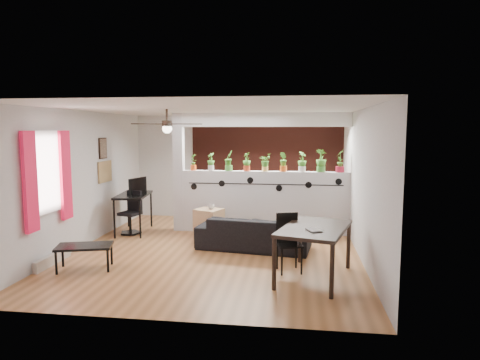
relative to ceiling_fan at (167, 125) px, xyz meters
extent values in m
cube|color=brown|center=(0.80, 0.30, -2.36)|extent=(6.30, 7.10, 0.10)
cube|color=#B7B7BA|center=(0.80, 3.32, -1.01)|extent=(6.30, 0.04, 2.90)
cube|color=#B7B7BA|center=(0.80, -2.72, -1.01)|extent=(6.30, 0.04, 2.90)
cube|color=#B7B7BA|center=(-1.82, 0.30, -1.01)|extent=(0.04, 7.10, 2.90)
cube|color=#B7B7BA|center=(3.42, 0.30, -1.01)|extent=(0.04, 7.10, 2.90)
cube|color=white|center=(0.80, 0.30, 0.34)|extent=(6.30, 7.10, 0.10)
cube|color=#BCBCC1|center=(1.60, 1.80, -1.64)|extent=(3.60, 0.18, 1.35)
cube|color=silver|center=(1.60, 1.80, 0.14)|extent=(3.60, 0.18, 0.30)
cube|color=#BCBCC1|center=(-0.31, 1.80, -1.01)|extent=(0.22, 0.20, 2.60)
cube|color=#97382B|center=(1.60, 3.27, -1.01)|extent=(3.90, 0.05, 2.60)
cube|color=black|center=(1.60, 1.70, -1.23)|extent=(3.31, 0.01, 0.02)
cylinder|color=black|center=(0.05, 1.70, -1.31)|extent=(0.14, 0.01, 0.14)
cylinder|color=black|center=(0.67, 1.70, -1.23)|extent=(0.14, 0.01, 0.14)
cylinder|color=black|center=(1.29, 1.70, -1.15)|extent=(0.14, 0.01, 0.14)
cylinder|color=black|center=(1.91, 1.70, -1.31)|extent=(0.14, 0.01, 0.14)
cylinder|color=black|center=(2.53, 1.70, -1.23)|extent=(0.14, 0.01, 0.14)
cylinder|color=black|center=(3.15, 1.70, -1.15)|extent=(0.14, 0.01, 0.14)
cube|color=white|center=(-1.78, -0.90, -0.76)|extent=(0.02, 0.95, 1.25)
cube|color=silver|center=(-1.77, -0.90, -0.76)|extent=(0.04, 1.05, 1.35)
cube|color=red|center=(-1.73, -1.40, -0.86)|extent=(0.06, 0.30, 1.55)
cube|color=red|center=(-1.73, -0.40, -0.86)|extent=(0.06, 0.30, 1.55)
cube|color=beige|center=(-1.74, -0.90, -2.22)|extent=(0.08, 1.00, 0.18)
cube|color=#987849|center=(-1.78, 1.25, -0.96)|extent=(0.03, 0.60, 0.45)
cube|color=#8C7259|center=(-1.78, 1.20, -0.46)|extent=(0.03, 0.30, 0.40)
cube|color=black|center=(-1.78, 1.20, -0.46)|extent=(0.02, 0.34, 0.44)
cylinder|color=black|center=(0.00, 0.00, 0.19)|extent=(0.04, 0.04, 0.20)
cylinder|color=black|center=(0.00, 0.00, 0.04)|extent=(0.18, 0.18, 0.10)
sphere|color=white|center=(0.00, 0.00, -0.05)|extent=(0.17, 0.17, 0.17)
cube|color=black|center=(0.32, 0.12, 0.03)|extent=(0.55, 0.29, 0.01)
cube|color=black|center=(-0.12, 0.32, 0.03)|extent=(0.29, 0.55, 0.01)
cube|color=black|center=(-0.32, -0.12, 0.03)|extent=(0.55, 0.29, 0.01)
cube|color=black|center=(0.12, -0.32, 0.03)|extent=(0.29, 0.55, 0.01)
cylinder|color=#EC581B|center=(0.02, 1.80, -0.90)|extent=(0.13, 0.13, 0.12)
imported|color=#29621C|center=(0.02, 1.80, -0.73)|extent=(0.21, 0.23, 0.27)
cylinder|color=silver|center=(0.42, 1.80, -0.90)|extent=(0.13, 0.13, 0.12)
imported|color=#29621C|center=(0.42, 1.80, -0.72)|extent=(0.25, 0.25, 0.29)
cylinder|color=#489837|center=(0.81, 1.80, -0.90)|extent=(0.16, 0.16, 0.12)
imported|color=#29621C|center=(0.81, 1.80, -0.69)|extent=(0.28, 0.29, 0.35)
cylinder|color=#C03D1E|center=(1.21, 1.80, -0.90)|extent=(0.14, 0.14, 0.12)
imported|color=#29621C|center=(1.21, 1.80, -0.71)|extent=(0.21, 0.24, 0.30)
cylinder|color=#EBB753|center=(1.60, 1.80, -0.90)|extent=(0.13, 0.13, 0.12)
imported|color=#29621C|center=(1.60, 1.80, -0.72)|extent=(0.22, 0.24, 0.28)
cylinder|color=#E25B1A|center=(2.00, 1.80, -0.90)|extent=(0.15, 0.15, 0.12)
imported|color=#29621C|center=(2.00, 1.80, -0.70)|extent=(0.23, 0.26, 0.32)
cylinder|color=white|center=(2.39, 1.80, -0.90)|extent=(0.15, 0.15, 0.12)
imported|color=#29621C|center=(2.39, 1.80, -0.70)|extent=(0.26, 0.27, 0.32)
cylinder|color=#428E33|center=(2.79, 1.80, -0.90)|extent=(0.18, 0.18, 0.12)
imported|color=#29621C|center=(2.79, 1.80, -0.67)|extent=(0.32, 0.30, 0.39)
cylinder|color=#B11C35|center=(3.18, 1.80, -0.90)|extent=(0.18, 0.18, 0.12)
imported|color=#29621C|center=(3.18, 1.80, -0.67)|extent=(0.29, 0.32, 0.39)
imported|color=black|center=(1.49, 0.50, -2.02)|extent=(2.09, 1.06, 0.59)
cube|color=tan|center=(0.50, 1.15, -2.01)|extent=(0.64, 0.61, 0.62)
imported|color=gray|center=(0.55, 1.15, -1.65)|extent=(0.16, 0.16, 0.10)
cube|color=black|center=(-1.25, 1.46, -1.49)|extent=(0.76, 1.24, 0.04)
cylinder|color=black|center=(-1.44, 0.89, -1.91)|extent=(0.04, 0.04, 0.80)
cylinder|color=black|center=(-0.91, 0.95, -1.91)|extent=(0.04, 0.04, 0.80)
cylinder|color=black|center=(-1.58, 1.97, -1.91)|extent=(0.04, 0.04, 0.80)
cylinder|color=black|center=(-1.05, 2.03, -1.91)|extent=(0.04, 0.04, 0.80)
imported|color=black|center=(-1.25, 1.61, -1.37)|extent=(0.34, 0.15, 0.19)
cylinder|color=black|center=(-1.25, 1.25, -2.28)|extent=(0.47, 0.47, 0.04)
cylinder|color=black|center=(-1.25, 1.25, -2.08)|extent=(0.05, 0.05, 0.40)
cube|color=black|center=(-1.25, 1.25, -1.86)|extent=(0.47, 0.47, 0.06)
cube|color=black|center=(-1.20, 1.42, -1.60)|extent=(0.37, 0.15, 0.44)
cube|color=black|center=(2.56, -0.99, -1.54)|extent=(1.24, 1.64, 0.05)
cylinder|color=black|center=(1.99, -1.55, -1.94)|extent=(0.06, 0.06, 0.74)
cylinder|color=black|center=(2.76, -1.76, -1.94)|extent=(0.06, 0.06, 0.74)
cylinder|color=black|center=(2.35, -0.22, -1.94)|extent=(0.06, 0.06, 0.74)
cylinder|color=black|center=(3.13, -0.44, -1.94)|extent=(0.06, 0.06, 0.74)
imported|color=gray|center=(2.46, -1.29, -1.51)|extent=(0.25, 0.28, 0.02)
cube|color=black|center=(2.18, -0.74, -1.87)|extent=(0.46, 0.46, 0.03)
cube|color=black|center=(2.14, -0.58, -1.63)|extent=(0.35, 0.12, 0.47)
cube|color=black|center=(2.07, -0.93, -2.09)|extent=(0.03, 0.03, 0.44)
cube|color=black|center=(2.37, -0.85, -2.09)|extent=(0.03, 0.03, 0.44)
cube|color=black|center=(1.99, -0.63, -1.86)|extent=(0.03, 0.03, 0.90)
cube|color=black|center=(2.29, -0.55, -1.86)|extent=(0.03, 0.03, 0.90)
cube|color=black|center=(-1.08, -1.06, -1.93)|extent=(0.95, 0.70, 0.04)
cylinder|color=black|center=(-1.40, -1.36, -2.13)|extent=(0.04, 0.04, 0.36)
cylinder|color=black|center=(-0.65, -1.14, -2.13)|extent=(0.04, 0.04, 0.36)
cylinder|color=black|center=(-1.51, -0.98, -2.13)|extent=(0.04, 0.04, 0.36)
cylinder|color=black|center=(-0.76, -0.76, -2.13)|extent=(0.04, 0.04, 0.36)
camera|label=1|loc=(2.28, -7.35, -0.07)|focal=32.00mm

